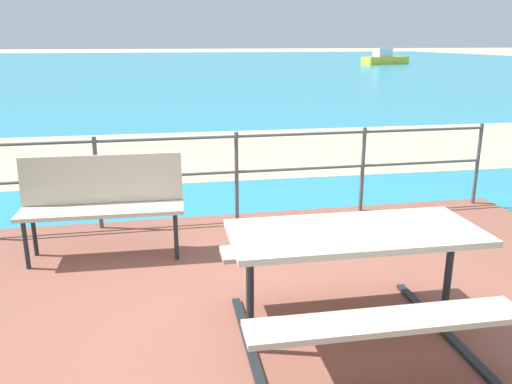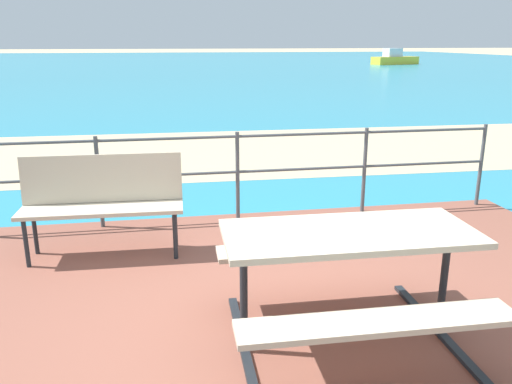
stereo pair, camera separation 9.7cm
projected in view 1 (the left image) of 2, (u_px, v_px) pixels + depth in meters
ground_plane at (294, 341)px, 3.58m from camera, size 240.00×240.00×0.00m
patio_paving at (294, 337)px, 3.57m from camera, size 6.40×5.20×0.06m
sea_water at (160, 66)px, 41.21m from camera, size 90.00×90.00×0.01m
beach_strip at (202, 152)px, 9.58m from camera, size 54.07×5.36×0.01m
picnic_table at (354, 259)px, 3.32m from camera, size 1.62×1.36×0.79m
park_bench at (103, 197)px, 4.74m from camera, size 1.47×0.46×0.93m
railing_fence at (236, 164)px, 5.68m from camera, size 5.94×0.04×0.99m
boat_near at (385, 59)px, 43.48m from camera, size 4.68×2.35×1.31m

